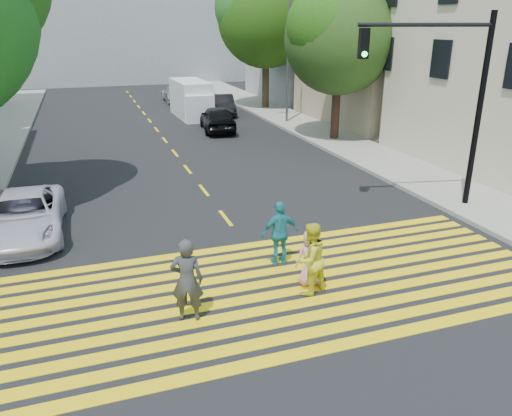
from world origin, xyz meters
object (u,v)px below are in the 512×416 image
tree_right_far (267,13)px  pedestrian_man (187,280)px  dark_car_near (218,118)px  dark_car_parked (223,105)px  pedestrian_extra (280,233)px  silver_car (176,93)px  pedestrian_woman (310,259)px  traffic_signal (448,86)px  pedestrian_child (310,258)px  white_sedan (24,216)px  tree_right_near (341,32)px  white_van (192,100)px

tree_right_far → pedestrian_man: size_ratio=5.26×
pedestrian_man → dark_car_near: bearing=-89.6°
dark_car_near → dark_car_parked: (1.76, 5.22, -0.08)m
pedestrian_extra → silver_car: bearing=-96.3°
pedestrian_woman → silver_car: pedestrian_woman is taller
traffic_signal → pedestrian_child: bearing=-138.7°
pedestrian_man → pedestrian_woman: 2.86m
pedestrian_woman → white_sedan: pedestrian_woman is taller
pedestrian_extra → silver_car: (2.66, 28.94, -0.17)m
tree_right_near → pedestrian_extra: (-8.10, -12.53, -4.61)m
pedestrian_extra → silver_car: pedestrian_extra is taller
pedestrian_woman → pedestrian_extra: 1.63m
tree_right_near → traffic_signal: 10.62m
silver_car → tree_right_far: bearing=137.1°
tree_right_far → pedestrian_extra: tree_right_far is taller
traffic_signal → pedestrian_extra: bearing=-149.3°
tree_right_far → dark_car_near: size_ratio=2.24×
pedestrian_man → silver_car: pedestrian_man is taller
dark_car_near → dark_car_parked: bearing=-101.6°
pedestrian_man → pedestrian_child: (3.02, 0.54, -0.22)m
traffic_signal → dark_car_near: bearing=115.7°
pedestrian_man → pedestrian_extra: (2.77, 1.82, -0.07)m
dark_car_near → white_van: bearing=-77.9°
pedestrian_child → pedestrian_extra: (-0.25, 1.28, 0.15)m
tree_right_near → dark_car_near: 8.33m
tree_right_far → silver_car: 9.72m
pedestrian_man → pedestrian_woman: pedestrian_man is taller
tree_right_near → dark_car_parked: size_ratio=2.02×
pedestrian_man → silver_car: (5.43, 30.75, -0.24)m
pedestrian_man → dark_car_near: (5.60, 18.74, -0.18)m
white_sedan → white_van: 19.82m
tree_right_near → tree_right_far: size_ratio=0.83×
silver_car → traffic_signal: bearing=98.8°
dark_car_parked → tree_right_far: bearing=30.8°
white_sedan → pedestrian_extra: bearing=-31.8°
dark_car_near → dark_car_parked: dark_car_near is taller
pedestrian_woman → traffic_signal: (6.30, 3.78, 3.17)m
dark_car_near → silver_car: 12.02m
pedestrian_child → silver_car: size_ratio=0.30×
tree_right_near → pedestrian_extra: 15.61m
pedestrian_woman → pedestrian_child: pedestrian_woman is taller
silver_car → traffic_signal: 27.26m
tree_right_far → dark_car_parked: tree_right_far is taller
pedestrian_woman → pedestrian_child: bearing=-134.2°
traffic_signal → white_van: bearing=113.6°
tree_right_far → white_sedan: (-14.62, -19.51, -5.88)m
pedestrian_child → traffic_signal: traffic_signal is taller
tree_right_near → white_van: size_ratio=1.60×
dark_car_near → traffic_signal: (3.55, -14.77, 3.30)m
pedestrian_woman → white_van: bearing=-115.0°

